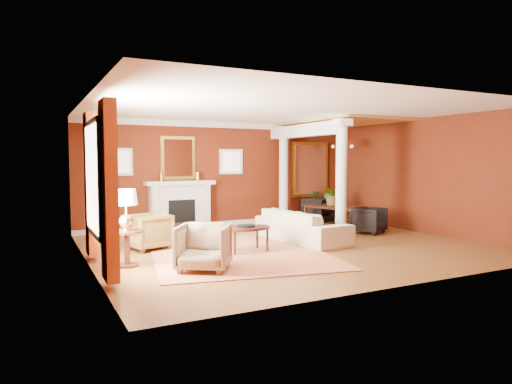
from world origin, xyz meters
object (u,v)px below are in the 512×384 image
sofa (302,221)px  armchair_leopard (148,230)px  coffee_table (246,229)px  side_table (126,216)px  armchair_stripe (204,245)px  dining_table (335,210)px

sofa → armchair_leopard: size_ratio=2.98×
coffee_table → side_table: (-2.38, -0.18, 0.42)m
sofa → side_table: 4.08m
sofa → side_table: size_ratio=1.81×
sofa → armchair_stripe: 3.31m
sofa → dining_table: bearing=-58.3°
side_table → coffee_table: bearing=4.4°
sofa → dining_table: 2.76m
sofa → dining_table: sofa is taller
armchair_leopard → armchair_stripe: size_ratio=0.95×
armchair_stripe → side_table: side_table is taller
sofa → side_table: bearing=93.8°
sofa → coffee_table: bearing=101.3°
armchair_leopard → coffee_table: bearing=40.5°
sofa → coffee_table: 1.70m
armchair_stripe → coffee_table: 1.68m
sofa → coffee_table: size_ratio=2.39×
armchair_stripe → dining_table: bearing=65.2°
coffee_table → side_table: side_table is taller
sofa → dining_table: (2.19, 1.68, -0.02)m
armchair_leopard → dining_table: dining_table is taller
armchair_leopard → side_table: bearing=-42.1°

